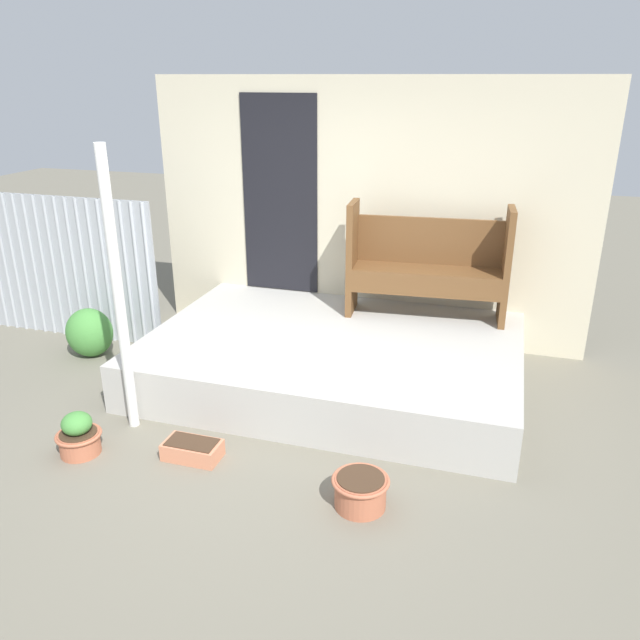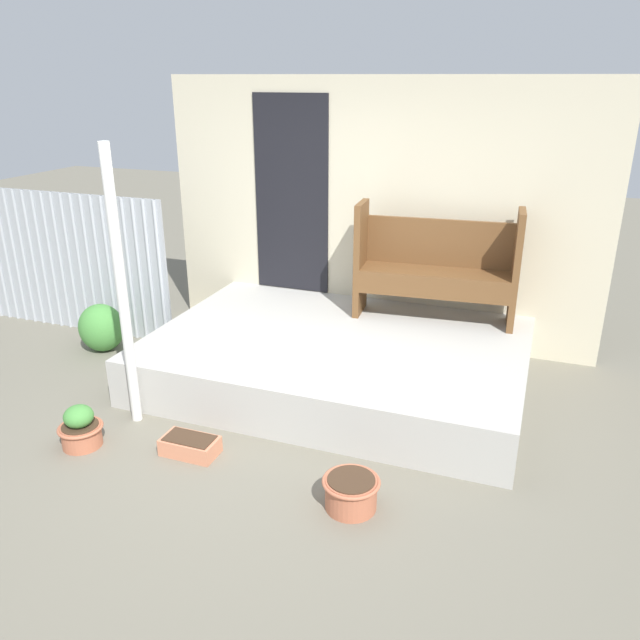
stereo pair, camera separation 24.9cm
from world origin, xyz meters
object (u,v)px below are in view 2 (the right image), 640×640
(flower_pot_middle, at_px, (351,492))
(shrub_by_fence, at_px, (101,328))
(support_post, at_px, (122,292))
(flower_pot_left, at_px, (80,428))
(planter_box_rect, at_px, (190,446))
(bench, at_px, (436,263))

(flower_pot_middle, bearing_deg, shrub_by_fence, 154.25)
(support_post, xyz_separation_m, flower_pot_left, (-0.15, -0.46, -0.94))
(flower_pot_left, relative_size, planter_box_rect, 0.80)
(bench, distance_m, flower_pot_left, 3.36)
(bench, xyz_separation_m, planter_box_rect, (-1.33, -2.27, -0.90))
(planter_box_rect, distance_m, shrub_by_fence, 2.24)
(bench, bearing_deg, shrub_by_fence, -167.65)
(flower_pot_middle, bearing_deg, flower_pot_left, -179.71)
(support_post, xyz_separation_m, shrub_by_fence, (-1.14, 1.04, -0.84))
(shrub_by_fence, bearing_deg, support_post, -42.36)
(shrub_by_fence, bearing_deg, flower_pot_left, -56.76)
(bench, xyz_separation_m, shrub_by_fence, (-3.13, -0.96, -0.73))
(flower_pot_middle, height_order, planter_box_rect, flower_pot_middle)
(support_post, xyz_separation_m, flower_pot_middle, (1.95, -0.45, -0.97))
(support_post, xyz_separation_m, planter_box_rect, (0.66, -0.28, -1.02))
(support_post, relative_size, planter_box_rect, 5.28)
(flower_pot_middle, xyz_separation_m, shrub_by_fence, (-3.09, 1.49, 0.12))
(support_post, bearing_deg, planter_box_rect, -22.81)
(bench, xyz_separation_m, flower_pot_left, (-2.14, -2.46, -0.83))
(flower_pot_left, distance_m, shrub_by_fence, 1.80)
(flower_pot_middle, distance_m, shrub_by_fence, 3.43)
(support_post, distance_m, flower_pot_left, 1.06)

